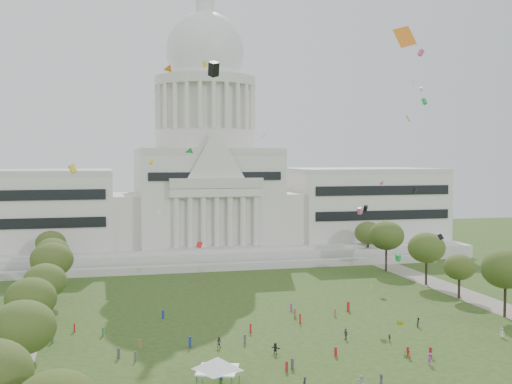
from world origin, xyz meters
name	(u,v)px	position (x,y,z in m)	size (l,w,h in m)	color
ground	(325,361)	(0.00, 0.00, 0.00)	(400.00, 400.00, 0.00)	#2F4817
capitol	(206,186)	(0.00, 113.59, 22.30)	(160.00, 64.50, 91.30)	beige
path_left	(22,330)	(-48.00, 30.00, 0.02)	(8.00, 160.00, 0.04)	gray
path_right	(485,302)	(48.00, 30.00, 0.02)	(8.00, 160.00, 0.04)	gray
row_tree_l_1	(23,327)	(-44.07, -2.96, 8.95)	(8.86, 8.86, 12.59)	black
row_tree_l_2	(31,298)	(-45.04, 17.30, 8.51)	(8.42, 8.42, 11.97)	black
row_tree_r_2	(506,269)	(44.17, 17.44, 9.66)	(9.55, 9.55, 13.58)	black
row_tree_l_3	(45,281)	(-44.09, 33.92, 8.21)	(8.12, 8.12, 11.55)	black
row_tree_r_3	(459,267)	(44.40, 34.48, 7.08)	(7.01, 7.01, 9.98)	black
row_tree_l_4	(52,260)	(-44.08, 52.42, 9.39)	(9.29, 9.29, 13.21)	black
row_tree_r_4	(427,248)	(44.76, 50.04, 9.29)	(9.19, 9.19, 13.06)	black
row_tree_l_5	(52,252)	(-45.22, 71.01, 8.42)	(8.33, 8.33, 11.85)	black
row_tree_r_5	(386,236)	(43.49, 70.19, 9.93)	(9.82, 9.82, 13.96)	black
row_tree_l_6	(51,243)	(-46.87, 89.14, 8.27)	(8.19, 8.19, 11.64)	black
row_tree_r_6	(368,233)	(45.96, 88.13, 8.51)	(8.42, 8.42, 11.97)	black
event_tent	(218,363)	(-18.23, -6.85, 3.29)	(9.69, 9.69, 4.24)	#4C4C4C
person_0	(502,333)	(34.66, 4.64, 0.89)	(0.87, 0.56, 1.77)	silver
person_2	(419,322)	(23.80, 14.52, 0.92)	(0.89, 0.55, 1.83)	#4C4C51
person_3	(408,352)	(13.41, -1.47, 0.87)	(1.12, 0.58, 1.73)	#B21E1E
person_4	(346,334)	(7.53, 10.17, 0.98)	(1.15, 0.63, 1.96)	#4C4C51
person_5	(275,349)	(-6.60, 5.04, 0.94)	(1.75, 0.69, 1.88)	#26262B
person_6	(381,379)	(4.14, -11.63, 0.77)	(0.75, 0.49, 1.53)	#4C4C51
person_7	(305,384)	(-7.09, -11.50, 0.98)	(0.71, 0.52, 1.95)	#26262B
person_8	(219,342)	(-14.79, 10.82, 0.94)	(0.92, 0.57, 1.89)	#4C4C51
person_9	(430,359)	(14.95, -5.71, 0.95)	(1.23, 0.63, 1.90)	#994C8C
person_10	(390,338)	(14.36, 7.08, 0.72)	(0.85, 0.46, 1.45)	olive
person_11	(362,381)	(0.95, -12.16, 0.91)	(1.68, 0.67, 1.82)	silver
distant_crowd	(223,337)	(-13.58, 13.86, 0.85)	(59.36, 37.21, 1.94)	#26262B
kite_swarm	(312,182)	(-0.05, 6.22, 27.77)	(83.34, 95.02, 48.26)	white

